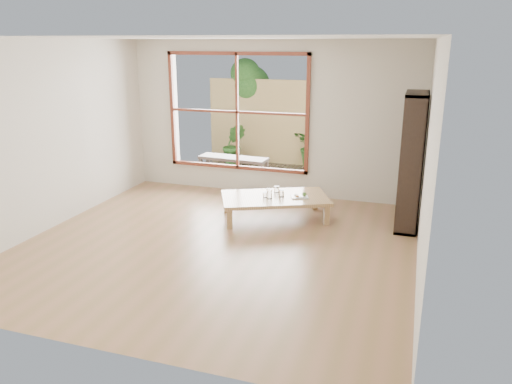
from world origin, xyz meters
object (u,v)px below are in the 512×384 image
low_table (275,199)px  food_tray (301,196)px  bookshelf (412,162)px  garden_bench (233,160)px

low_table → food_tray: 0.39m
low_table → bookshelf: bookshelf is taller
low_table → garden_bench: bearing=101.5°
food_tray → garden_bench: (-1.74, 1.79, 0.03)m
low_table → food_tray: size_ratio=6.13×
low_table → bookshelf: size_ratio=0.94×
bookshelf → garden_bench: bearing=154.1°
food_tray → garden_bench: 2.50m
bookshelf → food_tray: bookshelf is taller
bookshelf → food_tray: 1.65m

